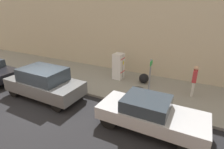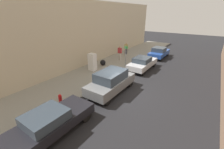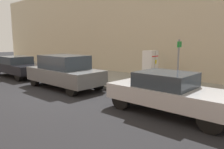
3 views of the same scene
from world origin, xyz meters
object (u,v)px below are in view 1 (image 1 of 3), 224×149
(pedestrian_standing_near, at_px, (194,79))
(trash_bag, at_px, (144,78))
(discarded_refrigerator, at_px, (118,66))
(parked_suv_gray, at_px, (44,83))
(street_sign_post, at_px, (150,79))
(parked_sedan_silver, at_px, (150,113))
(fire_hydrant, at_px, (28,70))

(pedestrian_standing_near, bearing_deg, trash_bag, 125.15)
(discarded_refrigerator, bearing_deg, trash_bag, 91.16)
(trash_bag, height_order, parked_suv_gray, parked_suv_gray)
(trash_bag, xyz_separation_m, parked_suv_gray, (4.21, -4.44, 0.43))
(street_sign_post, relative_size, parked_sedan_silver, 0.55)
(trash_bag, bearing_deg, parked_sedan_silver, 20.85)
(discarded_refrigerator, distance_m, pedestrian_standing_near, 4.84)
(street_sign_post, xyz_separation_m, parked_sedan_silver, (1.78, 0.59, -0.74))
(pedestrian_standing_near, bearing_deg, parked_sedan_silver, -156.01)
(pedestrian_standing_near, relative_size, parked_suv_gray, 0.40)
(street_sign_post, xyz_separation_m, fire_hydrant, (0.12, -9.00, -0.96))
(street_sign_post, bearing_deg, parked_sedan_silver, 18.22)
(discarded_refrigerator, relative_size, parked_sedan_silver, 0.41)
(pedestrian_standing_near, distance_m, parked_suv_gray, 8.31)
(street_sign_post, height_order, parked_suv_gray, street_sign_post)
(discarded_refrigerator, height_order, parked_suv_gray, discarded_refrigerator)
(street_sign_post, distance_m, pedestrian_standing_near, 2.79)
(trash_bag, relative_size, parked_suv_gray, 0.14)
(fire_hydrant, bearing_deg, discarded_refrigerator, 112.29)
(pedestrian_standing_near, distance_m, parked_sedan_silver, 4.01)
(discarded_refrigerator, distance_m, parked_suv_gray, 4.92)
(fire_hydrant, xyz_separation_m, trash_bag, (-2.55, 7.98, -0.07))
(parked_suv_gray, relative_size, parked_sedan_silver, 1.03)
(street_sign_post, bearing_deg, pedestrian_standing_near, 135.06)
(fire_hydrant, bearing_deg, pedestrian_standing_near, 100.77)
(discarded_refrigerator, distance_m, parked_sedan_silver, 5.42)
(pedestrian_standing_near, bearing_deg, fire_hydrant, 144.90)
(pedestrian_standing_near, relative_size, parked_sedan_silver, 0.41)
(street_sign_post, height_order, parked_sedan_silver, street_sign_post)
(trash_bag, relative_size, pedestrian_standing_near, 0.36)
(parked_sedan_silver, bearing_deg, fire_hydrant, -99.79)
(street_sign_post, relative_size, parked_suv_gray, 0.53)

